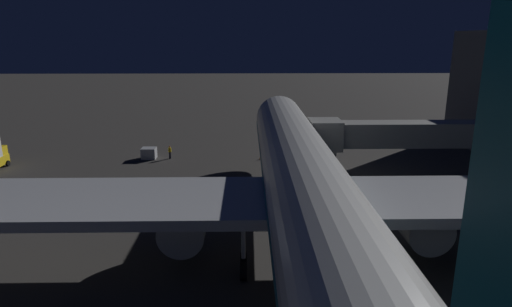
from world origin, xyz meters
TOP-DOWN VIEW (x-y plane):
  - ground_plane at (0.00, 0.00)m, footprint 320.00×320.00m
  - airliner_at_gate at (0.00, 11.84)m, footprint 51.64×58.35m
  - jet_bridge at (-11.40, -4.70)m, footprint 21.13×3.40m
  - apron_floodlight_mast at (-25.50, -10.38)m, footprint 2.90×0.50m
  - baggage_container_mid_row at (17.03, -16.91)m, footprint 1.87×1.61m
  - ground_crew_near_nose_gear at (14.23, -16.79)m, footprint 0.40×0.40m
  - traffic_cone_nose_port at (-2.20, -16.16)m, footprint 0.36×0.36m
  - traffic_cone_nose_starboard at (2.20, -16.16)m, footprint 0.36×0.36m

SIDE VIEW (x-z plane):
  - ground_plane at x=0.00m, z-range 0.00..0.00m
  - traffic_cone_nose_port at x=-2.20m, z-range 0.00..0.55m
  - traffic_cone_nose_starboard at x=2.20m, z-range 0.00..0.55m
  - baggage_container_mid_row at x=17.03m, z-range 0.00..1.45m
  - ground_crew_near_nose_gear at x=14.23m, z-range 0.09..1.85m
  - airliner_at_gate at x=0.00m, z-range -3.40..14.83m
  - jet_bridge at x=-11.40m, z-range 2.16..9.57m
  - apron_floodlight_mast at x=-25.50m, z-range 1.39..16.52m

